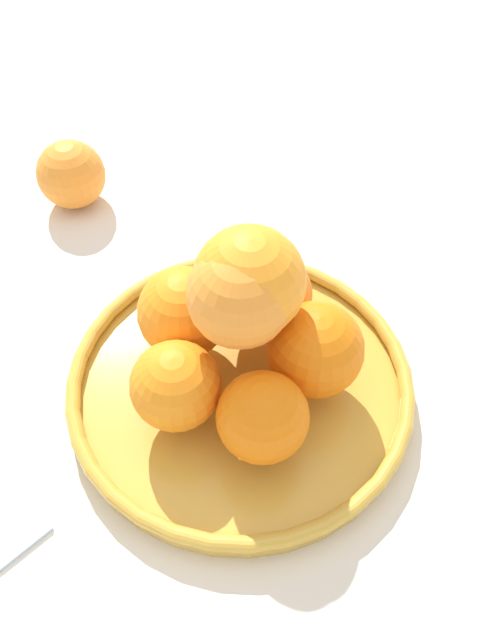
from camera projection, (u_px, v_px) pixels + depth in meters
The scene contains 4 objects.
ground_plane at pixel (240, 392), 0.55m from camera, with size 4.00×4.00×0.00m, color silver.
fruit_bowl at pixel (240, 383), 0.54m from camera, with size 0.29×0.29×0.03m.
orange_pile at pixel (245, 327), 0.48m from camera, with size 0.19×0.19×0.15m.
stray_orange at pixel (71, 174), 0.68m from camera, with size 0.07×0.07×0.07m, color orange.
Camera 1 is at (-0.25, -0.15, 0.46)m, focal length 35.00 mm.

